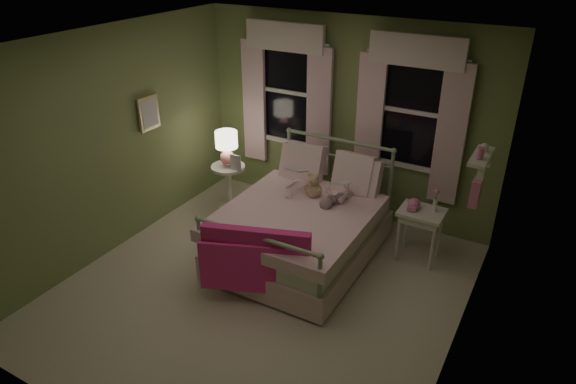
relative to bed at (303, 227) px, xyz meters
The scene contains 18 objects.
room_shell 1.22m from the bed, 94.98° to the right, with size 4.20×4.20×4.20m.
bed is the anchor object (origin of this frame).
pink_throw 1.05m from the bed, 90.00° to the right, with size 1.07×0.52×0.71m.
child_left 0.76m from the bed, 123.60° to the left, with size 0.28×0.18×0.77m, color #F7D1DD.
child_right 0.77m from the bed, 56.40° to the left, with size 0.38×0.30×0.79m, color #F7D1DD.
book_left 0.66m from the bed, 148.52° to the left, with size 0.20×0.27×0.03m, color beige.
book_right 0.63m from the bed, 31.48° to the left, with size 0.20×0.27×0.02m, color beige.
teddy_bear 0.49m from the bed, 90.00° to the left, with size 0.23×0.19×0.32m.
nightstand_left 1.51m from the bed, 159.87° to the left, with size 0.46×0.46×0.65m.
table_lamp 1.61m from the bed, 159.87° to the left, with size 0.30×0.30×0.47m.
book_nightstand 1.42m from the bed, 161.55° to the left, with size 0.16×0.22×0.02m, color beige.
nightstand_right 1.36m from the bed, 25.77° to the left, with size 0.50×0.40×0.64m.
pink_toy 1.30m from the bed, 27.55° to the left, with size 0.14×0.19×0.14m.
bud_vase 1.53m from the bed, 25.49° to the left, with size 0.06×0.06×0.28m.
window_left 1.97m from the bed, 126.84° to the left, with size 1.34×0.13×1.96m.
window_right 1.91m from the bed, 57.57° to the left, with size 1.34×0.13×1.96m.
wall_shelf 2.16m from the bed, ahead, with size 0.15×0.50×0.60m.
framed_picture 2.31m from the bed, behind, with size 0.03×0.32×0.42m.
Camera 1 is at (2.45, -3.76, 3.49)m, focal length 32.00 mm.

